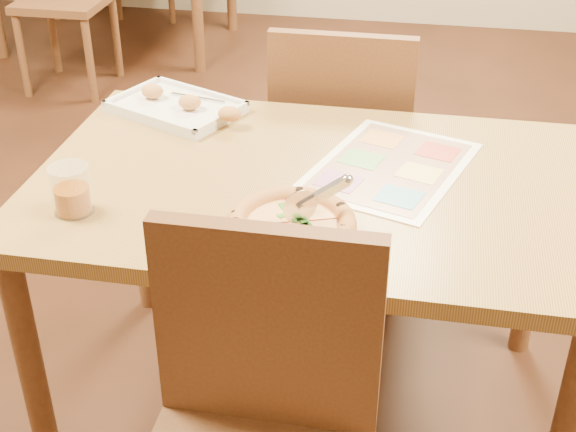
% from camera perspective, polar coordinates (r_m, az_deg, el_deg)
% --- Properties ---
extents(dining_table, '(1.30, 0.85, 0.72)m').
position_cam_1_polar(dining_table, '(1.91, 1.70, 0.42)').
color(dining_table, '#A07C40').
rests_on(dining_table, ground).
extents(chair_near, '(0.42, 0.42, 0.47)m').
position_cam_1_polar(chair_near, '(1.48, -2.18, -13.70)').
color(chair_near, brown).
rests_on(chair_near, ground).
extents(chair_far, '(0.42, 0.42, 0.47)m').
position_cam_1_polar(chair_far, '(2.47, 3.92, 6.09)').
color(chair_far, brown).
rests_on(chair_far, ground).
extents(plate, '(0.30, 0.30, 0.01)m').
position_cam_1_polar(plate, '(1.65, 0.00, -1.27)').
color(plate, white).
rests_on(plate, dining_table).
extents(pizza, '(0.27, 0.27, 0.04)m').
position_cam_1_polar(pizza, '(1.64, 0.28, -0.54)').
color(pizza, '#C17C42').
rests_on(pizza, plate).
extents(pizza_cutter, '(0.13, 0.09, 0.09)m').
position_cam_1_polar(pizza_cutter, '(1.63, 2.03, 1.31)').
color(pizza_cutter, silver).
rests_on(pizza_cutter, pizza).
extents(appetizer_tray, '(0.40, 0.34, 0.06)m').
position_cam_1_polar(appetizer_tray, '(2.22, -7.78, 7.67)').
color(appetizer_tray, silver).
rests_on(appetizer_tray, dining_table).
extents(glass_tumbler, '(0.09, 0.09, 0.11)m').
position_cam_1_polar(glass_tumbler, '(1.78, -15.13, 1.63)').
color(glass_tumbler, '#8B420A').
rests_on(glass_tumbler, dining_table).
extents(menu, '(0.44, 0.52, 0.00)m').
position_cam_1_polar(menu, '(1.93, 7.26, 3.50)').
color(menu, white).
rests_on(menu, dining_table).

